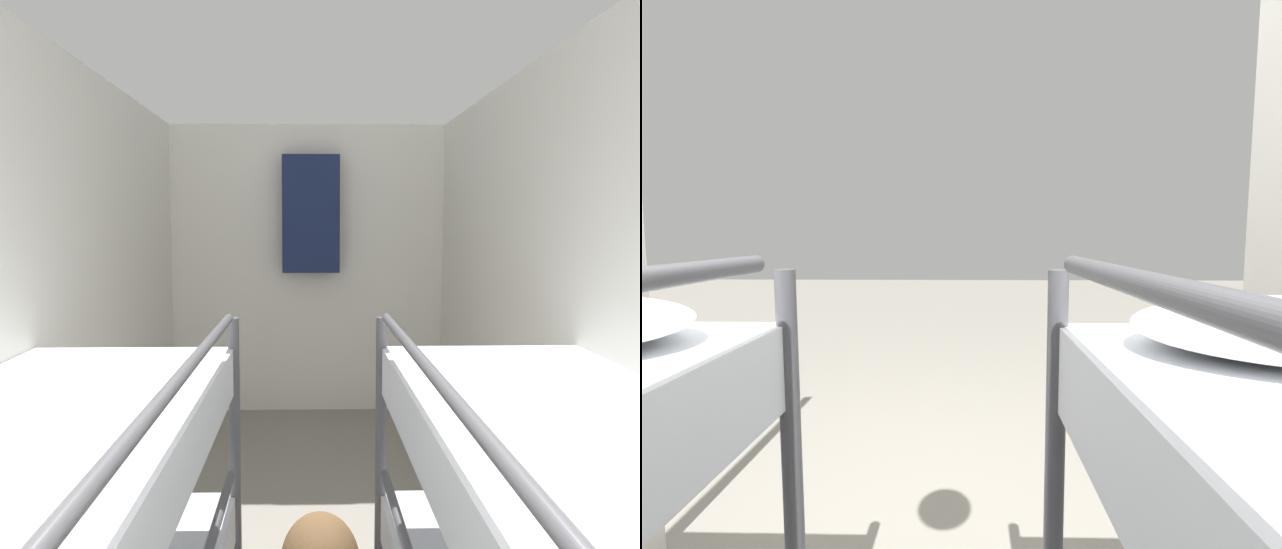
% 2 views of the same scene
% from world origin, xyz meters
% --- Properties ---
extents(wall_left, '(0.06, 4.86, 2.29)m').
position_xyz_m(wall_left, '(-1.11, 2.37, 1.14)').
color(wall_left, silver).
rests_on(wall_left, ground_plane).
extents(wall_right, '(0.06, 4.86, 2.29)m').
position_xyz_m(wall_right, '(1.11, 2.37, 1.14)').
color(wall_right, silver).
rests_on(wall_right, ground_plane).
extents(wall_back, '(2.28, 0.06, 2.29)m').
position_xyz_m(wall_back, '(0.00, 4.77, 1.14)').
color(wall_back, silver).
rests_on(wall_back, ground_plane).
extents(hanging_coat, '(0.44, 0.12, 0.90)m').
position_xyz_m(hanging_coat, '(0.03, 4.62, 1.59)').
color(hanging_coat, '#192347').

